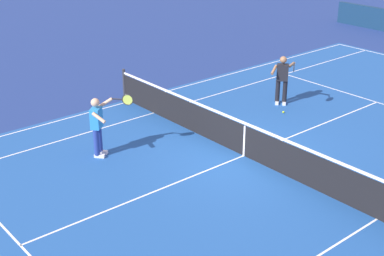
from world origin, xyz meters
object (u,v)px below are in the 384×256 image
at_px(tennis_player_far, 282,78).
at_px(tennis_player_near, 98,124).
at_px(tennis_net, 245,139).
at_px(tennis_ball, 283,112).

bearing_deg(tennis_player_far, tennis_player_near, -4.43).
height_order(tennis_net, tennis_ball, tennis_net).
bearing_deg(tennis_net, tennis_ball, -156.45).
distance_m(tennis_player_far, tennis_ball, 1.23).
distance_m(tennis_net, tennis_player_far, 4.30).
bearing_deg(tennis_ball, tennis_net, 23.55).
distance_m(tennis_net, tennis_player_near, 3.93).
bearing_deg(tennis_player_near, tennis_ball, 169.54).
height_order(tennis_player_near, tennis_ball, tennis_player_near).
distance_m(tennis_player_near, tennis_ball, 6.35).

